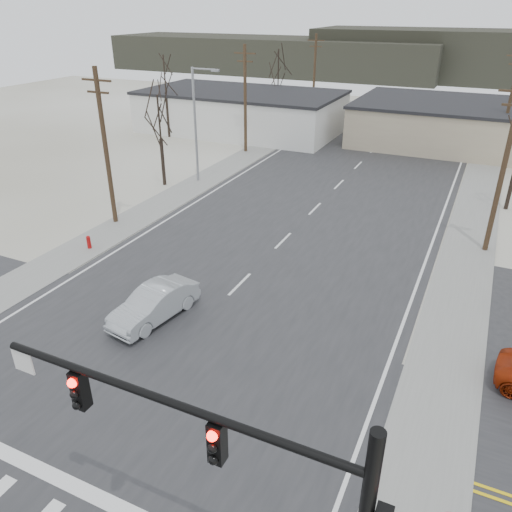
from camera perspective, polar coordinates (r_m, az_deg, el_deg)
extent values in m
plane|color=white|center=(20.92, -12.11, -13.26)|extent=(140.00, 140.00, 0.00)
cube|color=#272729|center=(32.10, 3.79, 2.42)|extent=(18.00, 110.00, 0.05)
cube|color=#272729|center=(20.91, -12.11, -13.22)|extent=(90.00, 10.00, 0.04)
cube|color=gray|center=(40.78, -7.59, 7.68)|extent=(3.00, 90.00, 0.06)
cube|color=gray|center=(34.90, 23.39, 2.24)|extent=(3.00, 90.00, 0.06)
cylinder|color=black|center=(10.55, -10.50, -15.88)|extent=(8.40, 0.18, 0.18)
cube|color=black|center=(10.48, -4.45, -20.40)|extent=(0.32, 0.30, 1.00)
cube|color=black|center=(12.16, -19.46, -14.17)|extent=(0.32, 0.30, 1.00)
sphere|color=#FF0C05|center=(10.14, -5.02, -19.80)|extent=(0.22, 0.22, 0.22)
sphere|color=#FF0C05|center=(11.88, -20.26, -13.44)|extent=(0.22, 0.22, 0.22)
cube|color=silver|center=(13.13, -25.09, -10.85)|extent=(0.60, 0.04, 0.60)
cylinder|color=#A50C0C|center=(31.74, -18.54, 1.36)|extent=(0.24, 0.24, 0.70)
sphere|color=#A50C0C|center=(31.58, -18.65, 2.01)|extent=(0.24, 0.24, 0.24)
cube|color=silver|center=(59.67, -1.70, 16.07)|extent=(22.00, 12.00, 4.20)
cube|color=black|center=(59.29, -1.73, 18.21)|extent=(22.30, 12.30, 0.30)
cube|color=tan|center=(57.40, 24.89, 13.15)|extent=(26.00, 14.00, 4.00)
cube|color=black|center=(57.02, 25.32, 15.23)|extent=(26.30, 14.30, 0.30)
cylinder|color=#412B1E|center=(33.80, -16.78, 11.58)|extent=(0.30, 0.30, 10.00)
cube|color=#412B1E|center=(33.02, -17.79, 18.60)|extent=(2.20, 0.12, 0.12)
cube|color=#412B1E|center=(33.12, -17.61, 17.41)|extent=(1.60, 0.12, 0.12)
cylinder|color=#412B1E|center=(50.14, -1.24, 17.37)|extent=(0.30, 0.30, 10.00)
cube|color=#412B1E|center=(49.62, -1.29, 22.16)|extent=(2.20, 0.12, 0.12)
cube|color=#412B1E|center=(49.68, -1.28, 21.35)|extent=(1.60, 0.12, 0.12)
cylinder|color=#412B1E|center=(68.45, 6.67, 19.77)|extent=(0.30, 0.30, 10.00)
cube|color=#412B1E|center=(68.07, 6.88, 23.27)|extent=(2.20, 0.12, 0.12)
cube|color=#412B1E|center=(68.11, 6.84, 22.69)|extent=(1.60, 0.12, 0.12)
cylinder|color=#412B1E|center=(31.41, 26.40, 8.80)|extent=(0.30, 0.30, 10.00)
cylinder|color=#412B1E|center=(52.94, 26.97, 15.12)|extent=(0.30, 0.30, 10.00)
cylinder|color=gray|center=(41.41, -6.94, 14.45)|extent=(0.20, 0.20, 9.00)
cylinder|color=gray|center=(40.19, -6.01, 20.49)|extent=(2.00, 0.12, 0.12)
cube|color=gray|center=(39.69, -4.68, 20.39)|extent=(0.60, 0.25, 0.18)
cylinder|color=black|center=(41.53, -10.60, 10.49)|extent=(0.28, 0.28, 3.75)
cylinder|color=black|center=(40.73, -11.00, 15.04)|extent=(0.14, 0.14, 3.75)
cylinder|color=black|center=(39.92, 27.25, 7.66)|extent=(0.28, 0.28, 4.25)
cylinder|color=black|center=(64.18, 2.49, 16.96)|extent=(0.28, 0.28, 4.50)
cylinder|color=black|center=(63.61, 2.57, 20.56)|extent=(0.14, 0.14, 4.50)
cylinder|color=black|center=(57.62, -10.04, 15.46)|extent=(0.28, 0.28, 4.50)
cylinder|color=black|center=(56.99, -10.38, 19.44)|extent=(0.14, 0.14, 4.50)
cube|color=#333026|center=(114.20, 1.77, 21.96)|extent=(70.00, 18.00, 7.00)
imported|color=#A2A7AC|center=(23.75, -11.56, -5.37)|extent=(2.40, 4.93, 1.56)
imported|color=black|center=(62.52, 14.26, 14.68)|extent=(4.36, 6.41, 1.72)
imported|color=black|center=(68.17, 15.22, 15.46)|extent=(2.91, 4.89, 1.56)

